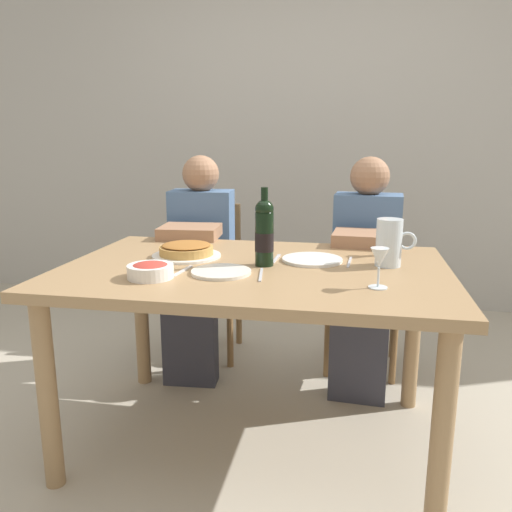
{
  "coord_description": "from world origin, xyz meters",
  "views": [
    {
      "loc": [
        0.37,
        -1.92,
        1.25
      ],
      "look_at": [
        -0.0,
        0.05,
        0.79
      ],
      "focal_mm": 36.12,
      "sensor_mm": 36.0,
      "label": 1
    }
  ],
  "objects_px": {
    "salad_bowl": "(150,270)",
    "wine_glass_right_diner": "(392,233)",
    "dinner_plate_right_setting": "(221,272)",
    "chair_left": "(208,269)",
    "diner_left": "(198,258)",
    "wine_glass_left_diner": "(379,260)",
    "wine_bottle": "(264,233)",
    "baked_tart": "(186,250)",
    "dining_table": "(254,289)",
    "dinner_plate_left_setting": "(312,260)",
    "chair_right": "(365,277)",
    "diner_right": "(365,266)",
    "water_pitcher": "(389,245)"
  },
  "relations": [
    {
      "from": "baked_tart",
      "to": "dinner_plate_left_setting",
      "type": "relative_size",
      "value": 1.18
    },
    {
      "from": "baked_tart",
      "to": "chair_left",
      "type": "distance_m",
      "value": 0.87
    },
    {
      "from": "water_pitcher",
      "to": "dinner_plate_left_setting",
      "type": "bearing_deg",
      "value": 175.03
    },
    {
      "from": "wine_glass_right_diner",
      "to": "water_pitcher",
      "type": "bearing_deg",
      "value": -96.27
    },
    {
      "from": "dinner_plate_right_setting",
      "to": "chair_right",
      "type": "xyz_separation_m",
      "value": [
        0.56,
        1.03,
        -0.27
      ]
    },
    {
      "from": "dining_table",
      "to": "salad_bowl",
      "type": "relative_size",
      "value": 9.05
    },
    {
      "from": "water_pitcher",
      "to": "chair_right",
      "type": "distance_m",
      "value": 0.87
    },
    {
      "from": "wine_glass_left_diner",
      "to": "wine_bottle",
      "type": "bearing_deg",
      "value": 150.97
    },
    {
      "from": "salad_bowl",
      "to": "dinner_plate_left_setting",
      "type": "distance_m",
      "value": 0.66
    },
    {
      "from": "dinner_plate_left_setting",
      "to": "chair_left",
      "type": "bearing_deg",
      "value": 130.41
    },
    {
      "from": "salad_bowl",
      "to": "wine_bottle",
      "type": "bearing_deg",
      "value": 35.06
    },
    {
      "from": "diner_left",
      "to": "chair_right",
      "type": "relative_size",
      "value": 1.33
    },
    {
      "from": "baked_tart",
      "to": "chair_right",
      "type": "distance_m",
      "value": 1.14
    },
    {
      "from": "dining_table",
      "to": "chair_right",
      "type": "height_order",
      "value": "chair_right"
    },
    {
      "from": "water_pitcher",
      "to": "dining_table",
      "type": "bearing_deg",
      "value": -169.0
    },
    {
      "from": "wine_glass_left_diner",
      "to": "chair_left",
      "type": "distance_m",
      "value": 1.51
    },
    {
      "from": "dining_table",
      "to": "wine_glass_right_diner",
      "type": "distance_m",
      "value": 0.64
    },
    {
      "from": "salad_bowl",
      "to": "wine_glass_right_diner",
      "type": "height_order",
      "value": "wine_glass_right_diner"
    },
    {
      "from": "dinner_plate_left_setting",
      "to": "dinner_plate_right_setting",
      "type": "xyz_separation_m",
      "value": [
        -0.32,
        -0.26,
        0.0
      ]
    },
    {
      "from": "dinner_plate_left_setting",
      "to": "chair_left",
      "type": "relative_size",
      "value": 0.28
    },
    {
      "from": "chair_left",
      "to": "diner_left",
      "type": "relative_size",
      "value": 0.75
    },
    {
      "from": "salad_bowl",
      "to": "dinner_plate_right_setting",
      "type": "distance_m",
      "value": 0.26
    },
    {
      "from": "wine_glass_right_diner",
      "to": "chair_left",
      "type": "relative_size",
      "value": 0.16
    },
    {
      "from": "salad_bowl",
      "to": "wine_glass_left_diner",
      "type": "height_order",
      "value": "wine_glass_left_diner"
    },
    {
      "from": "salad_bowl",
      "to": "wine_glass_left_diner",
      "type": "xyz_separation_m",
      "value": [
        0.8,
        0.02,
        0.07
      ]
    },
    {
      "from": "wine_glass_right_diner",
      "to": "chair_right",
      "type": "bearing_deg",
      "value": 97.8
    },
    {
      "from": "baked_tart",
      "to": "wine_glass_right_diner",
      "type": "xyz_separation_m",
      "value": [
        0.85,
        0.2,
        0.07
      ]
    },
    {
      "from": "dinner_plate_right_setting",
      "to": "diner_left",
      "type": "height_order",
      "value": "diner_left"
    },
    {
      "from": "wine_glass_left_diner",
      "to": "diner_left",
      "type": "xyz_separation_m",
      "value": [
        -0.91,
        0.9,
        -0.24
      ]
    },
    {
      "from": "water_pitcher",
      "to": "baked_tart",
      "type": "bearing_deg",
      "value": 179.71
    },
    {
      "from": "wine_glass_right_diner",
      "to": "diner_left",
      "type": "relative_size",
      "value": 0.12
    },
    {
      "from": "chair_left",
      "to": "diner_left",
      "type": "xyz_separation_m",
      "value": [
        0.01,
        -0.24,
        0.12
      ]
    },
    {
      "from": "baked_tart",
      "to": "dinner_plate_right_setting",
      "type": "height_order",
      "value": "baked_tart"
    },
    {
      "from": "salad_bowl",
      "to": "wine_glass_right_diner",
      "type": "xyz_separation_m",
      "value": [
        0.87,
        0.54,
        0.07
      ]
    },
    {
      "from": "dinner_plate_left_setting",
      "to": "diner_left",
      "type": "bearing_deg",
      "value": 139.9
    },
    {
      "from": "wine_glass_right_diner",
      "to": "diner_left",
      "type": "distance_m",
      "value": 1.08
    },
    {
      "from": "dining_table",
      "to": "diner_right",
      "type": "bearing_deg",
      "value": 56.3
    },
    {
      "from": "wine_bottle",
      "to": "baked_tart",
      "type": "relative_size",
      "value": 1.06
    },
    {
      "from": "dining_table",
      "to": "diner_left",
      "type": "xyz_separation_m",
      "value": [
        -0.44,
        0.68,
        -0.05
      ]
    },
    {
      "from": "wine_bottle",
      "to": "wine_glass_right_diner",
      "type": "relative_size",
      "value": 2.2
    },
    {
      "from": "dinner_plate_right_setting",
      "to": "chair_left",
      "type": "bearing_deg",
      "value": 108.71
    },
    {
      "from": "salad_bowl",
      "to": "chair_left",
      "type": "bearing_deg",
      "value": 96.05
    },
    {
      "from": "diner_right",
      "to": "wine_glass_left_diner",
      "type": "bearing_deg",
      "value": 95.27
    },
    {
      "from": "wine_glass_right_diner",
      "to": "chair_left",
      "type": "height_order",
      "value": "wine_glass_right_diner"
    },
    {
      "from": "baked_tart",
      "to": "dinner_plate_right_setting",
      "type": "relative_size",
      "value": 1.29
    },
    {
      "from": "salad_bowl",
      "to": "dinner_plate_right_setting",
      "type": "xyz_separation_m",
      "value": [
        0.23,
        0.11,
        -0.02
      ]
    },
    {
      "from": "chair_right",
      "to": "diner_left",
      "type": "bearing_deg",
      "value": 17.57
    },
    {
      "from": "chair_left",
      "to": "diner_right",
      "type": "bearing_deg",
      "value": 159.99
    },
    {
      "from": "baked_tart",
      "to": "diner_left",
      "type": "relative_size",
      "value": 0.25
    },
    {
      "from": "dining_table",
      "to": "dinner_plate_left_setting",
      "type": "relative_size",
      "value": 6.11
    }
  ]
}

